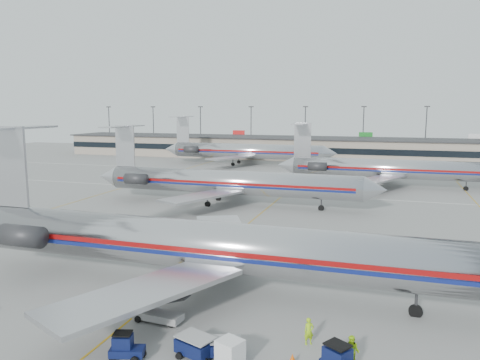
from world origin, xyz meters
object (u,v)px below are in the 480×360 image
at_px(jet_second_row, 225,182).
at_px(belt_loader, 159,314).
at_px(jet_foreground, 204,245).
at_px(uld_container, 230,354).
at_px(tug_center, 125,347).

distance_m(jet_second_row, belt_loader, 40.16).
relative_size(jet_foreground, belt_loader, 12.07).
relative_size(jet_foreground, uld_container, 25.32).
xyz_separation_m(jet_foreground, uld_container, (5.67, -10.21, -2.95)).
bearing_deg(jet_foreground, jet_second_row, 106.59).
bearing_deg(belt_loader, tug_center, -81.10).
bearing_deg(uld_container, tug_center, -148.15).
height_order(jet_foreground, belt_loader, jet_foreground).
relative_size(jet_foreground, tug_center, 23.01).
distance_m(uld_container, belt_loader, 7.65).
xyz_separation_m(uld_container, belt_loader, (-6.52, 4.00, -0.27)).
bearing_deg(uld_container, belt_loader, 171.57).
bearing_deg(jet_foreground, tug_center, -92.42).
relative_size(uld_container, belt_loader, 0.48).
bearing_deg(tug_center, jet_foreground, 72.14).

